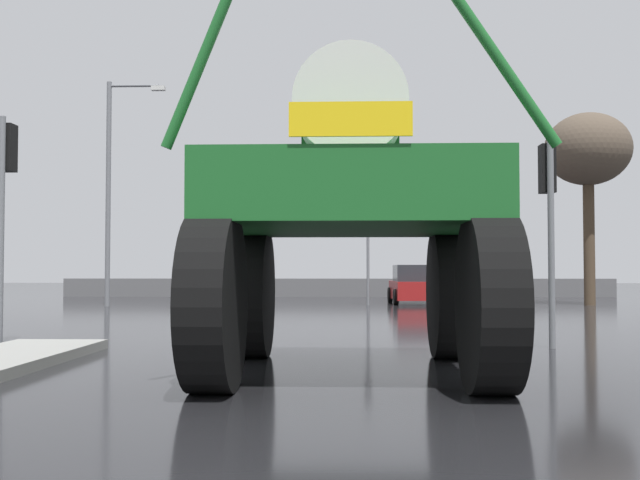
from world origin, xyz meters
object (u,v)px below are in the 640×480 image
object	(u,v)px
traffic_signal_near_left	(6,179)
bare_tree_right	(588,152)
sedan_ahead	(414,285)
traffic_signal_far_left	(368,231)
oversize_sprayer	(350,219)
traffic_signal_near_right	(548,195)
streetlight_far_left	(113,180)

from	to	relation	value
traffic_signal_near_left	bare_tree_right	size ratio (longest dim) A/B	0.55
sedan_ahead	traffic_signal_far_left	bearing A→B (deg)	124.97
oversize_sprayer	traffic_signal_near_right	xyz separation A→B (m)	(3.41, 3.43, 0.63)
traffic_signal_far_left	bare_tree_right	bearing A→B (deg)	-0.26
traffic_signal_near_right	traffic_signal_far_left	distance (m)	16.46
oversize_sprayer	sedan_ahead	xyz separation A→B (m)	(2.62, 21.06, -1.27)
traffic_signal_near_left	traffic_signal_near_right	distance (m)	9.46
traffic_signal_near_left	streetlight_far_left	distance (m)	15.15
oversize_sprayer	traffic_signal_far_left	size ratio (longest dim) A/B	1.41
sedan_ahead	traffic_signal_near_right	distance (m)	17.75
oversize_sprayer	traffic_signal_far_left	distance (m)	19.70
traffic_signal_near_right	streetlight_far_left	size ratio (longest dim) A/B	0.44
traffic_signal_near_right	traffic_signal_far_left	world-z (taller)	traffic_signal_far_left
sedan_ahead	traffic_signal_near_left	size ratio (longest dim) A/B	1.04
oversize_sprayer	sedan_ahead	size ratio (longest dim) A/B	1.31
sedan_ahead	streetlight_far_left	size ratio (longest dim) A/B	0.50
oversize_sprayer	traffic_signal_far_left	bearing A→B (deg)	-2.00
sedan_ahead	streetlight_far_left	xyz separation A→B (m)	(-11.22, -2.81, 3.89)
traffic_signal_far_left	bare_tree_right	world-z (taller)	bare_tree_right
traffic_signal_near_left	streetlight_far_left	bearing A→B (deg)	99.79
sedan_ahead	bare_tree_right	distance (m)	8.29
oversize_sprayer	sedan_ahead	world-z (taller)	oversize_sprayer
sedan_ahead	bare_tree_right	bearing A→B (deg)	-104.18
traffic_signal_far_left	streetlight_far_left	distance (m)	9.63
traffic_signal_far_left	bare_tree_right	size ratio (longest dim) A/B	0.53
traffic_signal_near_right	streetlight_far_left	distance (m)	19.19
traffic_signal_near_right	traffic_signal_far_left	size ratio (longest dim) A/B	0.93
oversize_sprayer	bare_tree_right	xyz separation A→B (m)	(9.03, 19.63, 3.79)
oversize_sprayer	traffic_signal_near_right	distance (m)	4.88
oversize_sprayer	streetlight_far_left	distance (m)	20.35
sedan_ahead	traffic_signal_near_left	world-z (taller)	traffic_signal_near_left
sedan_ahead	traffic_signal_near_right	xyz separation A→B (m)	(0.79, -17.63, 1.90)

